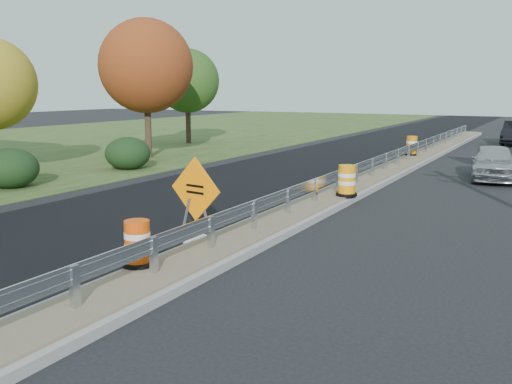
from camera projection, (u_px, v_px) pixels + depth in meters
The scene contains 14 objects.
ground at pixel (288, 221), 16.11m from camera, with size 140.00×140.00×0.00m, color black.
grass_verge_near at pixel (11, 148), 35.97m from camera, with size 30.00×120.00×0.03m, color #2E491F.
milled_overlay at pixel (294, 168), 26.82m from camera, with size 7.20×120.00×0.01m, color black.
median at pixel (372, 179), 23.02m from camera, with size 1.60×55.00×0.23m.
guardrail at pixel (380, 161), 23.77m from camera, with size 0.10×46.15×0.72m.
hedge_mid at pixel (10, 168), 21.34m from camera, with size 2.09×2.09×1.52m, color black.
hedge_north at pixel (128, 153), 26.31m from camera, with size 2.09×2.09×1.52m, color black.
tree_near_red at pixel (146, 66), 29.97m from camera, with size 4.95×4.95×7.35m.
tree_near_back at pixel (187, 81), 38.42m from camera, with size 4.29×4.29×6.37m.
caution_sign at pixel (196, 222), 13.61m from camera, with size 1.52×0.64×2.11m.
barrel_median_near at pixel (137, 244), 11.21m from camera, with size 0.62×0.62×0.92m.
barrel_median_mid at pixel (347, 181), 18.61m from camera, with size 0.69×0.69×1.01m.
barrel_median_far at pixel (412, 146), 30.06m from camera, with size 0.69×0.69×1.01m.
car_silver at pixel (494, 162), 23.35m from camera, with size 1.71×4.24×1.44m, color #ACADB1.
Camera 1 is at (6.66, -14.25, 3.68)m, focal length 40.00 mm.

